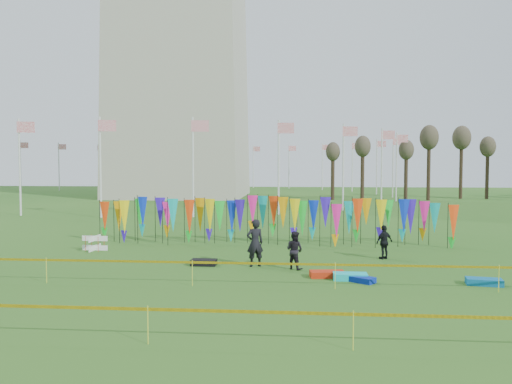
# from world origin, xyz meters

# --- Properties ---
(ground) EXTENTS (160.00, 160.00, 0.00)m
(ground) POSITION_xyz_m (0.00, 0.00, 0.00)
(ground) COLOR #245417
(ground) RESTS_ON ground
(flagpole_ring) EXTENTS (57.40, 56.16, 8.00)m
(flagpole_ring) POSITION_xyz_m (-14.00, 48.00, 4.00)
(flagpole_ring) COLOR silver
(flagpole_ring) RESTS_ON ground
(banner_row) EXTENTS (18.64, 0.64, 2.42)m
(banner_row) POSITION_xyz_m (0.28, 7.58, 1.54)
(banner_row) COLOR black
(banner_row) RESTS_ON ground
(caution_tape_near) EXTENTS (26.00, 0.02, 0.90)m
(caution_tape_near) POSITION_xyz_m (-0.22, -1.72, 0.78)
(caution_tape_near) COLOR yellow
(caution_tape_near) RESTS_ON ground
(caution_tape_far) EXTENTS (26.00, 0.02, 0.90)m
(caution_tape_far) POSITION_xyz_m (-0.22, -7.31, 0.78)
(caution_tape_far) COLOR yellow
(caution_tape_far) RESTS_ON ground
(box_kite) EXTENTS (0.67, 0.67, 0.74)m
(box_kite) POSITION_xyz_m (-8.21, 4.95, 0.37)
(box_kite) COLOR red
(box_kite) RESTS_ON ground
(person_left) EXTENTS (0.85, 0.75, 1.95)m
(person_left) POSITION_xyz_m (-0.11, 1.79, 0.97)
(person_left) COLOR black
(person_left) RESTS_ON ground
(person_mid) EXTENTS (0.87, 0.79, 1.52)m
(person_mid) POSITION_xyz_m (1.51, 1.40, 0.76)
(person_mid) COLOR black
(person_mid) RESTS_ON ground
(person_right) EXTENTS (1.01, 0.90, 1.50)m
(person_right) POSITION_xyz_m (5.45, 3.90, 0.75)
(person_right) COLOR black
(person_right) RESTS_ON ground
(kite_bag_turquoise) EXTENTS (1.23, 0.63, 0.24)m
(kite_bag_turquoise) POSITION_xyz_m (3.53, -0.32, 0.12)
(kite_bag_turquoise) COLOR #0ECED5
(kite_bag_turquoise) RESTS_ON ground
(kite_bag_blue) EXTENTS (1.06, 0.98, 0.20)m
(kite_bag_blue) POSITION_xyz_m (3.88, -0.64, 0.10)
(kite_bag_blue) COLOR #0A28A6
(kite_bag_blue) RESTS_ON ground
(kite_bag_red) EXTENTS (1.33, 0.73, 0.23)m
(kite_bag_red) POSITION_xyz_m (2.73, 0.04, 0.12)
(kite_bag_red) COLOR red
(kite_bag_red) RESTS_ON ground
(kite_bag_black) EXTENTS (1.06, 0.63, 0.24)m
(kite_bag_black) POSITION_xyz_m (-2.25, 1.86, 0.12)
(kite_bag_black) COLOR black
(kite_bag_black) RESTS_ON ground
(kite_bag_teal) EXTENTS (1.26, 0.75, 0.23)m
(kite_bag_teal) POSITION_xyz_m (8.07, -0.72, 0.11)
(kite_bag_teal) COLOR #0B649F
(kite_bag_teal) RESTS_ON ground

